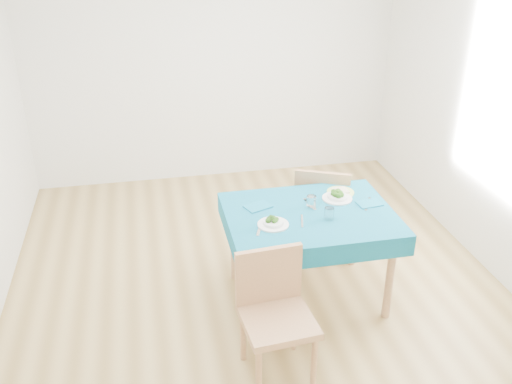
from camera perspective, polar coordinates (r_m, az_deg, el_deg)
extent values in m
cube|color=olive|center=(4.80, 0.00, -9.24)|extent=(4.00, 4.50, 0.02)
cube|color=silver|center=(6.29, -4.30, 13.08)|extent=(4.00, 0.02, 2.70)
cube|color=silver|center=(2.27, 11.99, -13.43)|extent=(4.00, 0.02, 2.70)
cube|color=silver|center=(4.95, 23.50, 7.30)|extent=(0.02, 4.50, 2.70)
cube|color=#0A526E|center=(4.46, 5.22, -6.38)|extent=(1.25, 0.95, 0.76)
cube|color=#A0724B|center=(3.65, 2.25, -11.15)|extent=(0.49, 0.53, 1.12)
cube|color=#A0724B|center=(5.03, 6.85, 0.15)|extent=(0.64, 0.66, 1.16)
cube|color=silver|center=(4.03, 0.32, -3.83)|extent=(0.08, 0.16, 0.00)
cube|color=silver|center=(4.15, 4.63, -2.90)|extent=(0.06, 0.19, 0.00)
cube|color=silver|center=(4.39, 5.45, -1.26)|extent=(0.05, 0.18, 0.00)
cube|color=silver|center=(4.46, 11.11, -1.18)|extent=(0.13, 0.21, 0.00)
cube|color=#0E5D7A|center=(4.33, 0.20, -1.46)|extent=(0.23, 0.20, 0.01)
cube|color=#0E5D7A|center=(4.46, 11.25, -1.13)|extent=(0.20, 0.15, 0.01)
cylinder|color=white|center=(4.33, 5.55, -0.97)|extent=(0.07, 0.07, 0.09)
cylinder|color=white|center=(4.18, 7.32, -2.16)|extent=(0.07, 0.07, 0.09)
cylinder|color=#BFE56F|center=(4.60, 8.45, -0.02)|extent=(0.22, 0.22, 0.01)
cube|color=beige|center=(4.59, 8.46, 0.13)|extent=(0.12, 0.12, 0.02)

